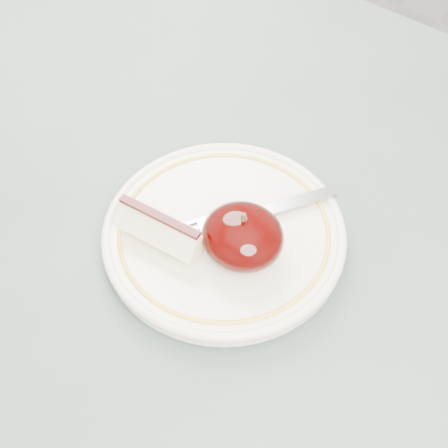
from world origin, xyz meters
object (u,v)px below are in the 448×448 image
Objects in this scene: table at (164,281)px; apple_half at (243,236)px; plate at (224,233)px; fork at (246,217)px.

apple_half is at bearing 13.32° from table.
fork is at bearing 67.19° from plate.
table is at bearing -154.17° from plate.
apple_half reaches higher than plate.
apple_half is at bearing -17.09° from plate.
plate is 3.06× the size of apple_half.
fork is (0.07, 0.05, 0.11)m from table.
fork is (0.01, 0.02, 0.01)m from plate.
table is at bearing -166.68° from apple_half.
apple_half is at bearing -118.41° from fork.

